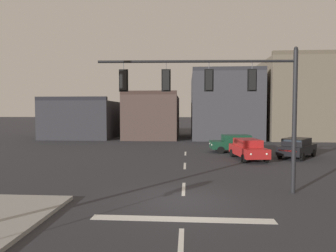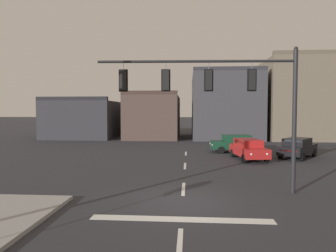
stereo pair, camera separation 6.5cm
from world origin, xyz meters
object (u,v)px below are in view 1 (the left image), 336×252
object	(u,v)px
signal_mast_near_side	(224,91)
car_lot_farside	(235,143)
car_lot_middle	(248,149)
car_lot_nearside	(297,147)

from	to	relation	value
signal_mast_near_side	car_lot_farside	distance (m)	14.43
signal_mast_near_side	car_lot_middle	xyz separation A→B (m)	(3.08, 9.53, -3.85)
car_lot_middle	car_lot_farside	bearing A→B (deg)	94.84
car_lot_nearside	car_lot_farside	distance (m)	5.40
car_lot_middle	signal_mast_near_side	bearing A→B (deg)	-107.89
car_lot_farside	signal_mast_near_side	bearing A→B (deg)	-101.32
car_lot_nearside	car_lot_middle	size ratio (longest dim) A/B	0.99
signal_mast_near_side	car_lot_middle	distance (m)	10.73
signal_mast_near_side	car_lot_farside	bearing A→B (deg)	78.68
car_lot_middle	car_lot_farside	world-z (taller)	same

